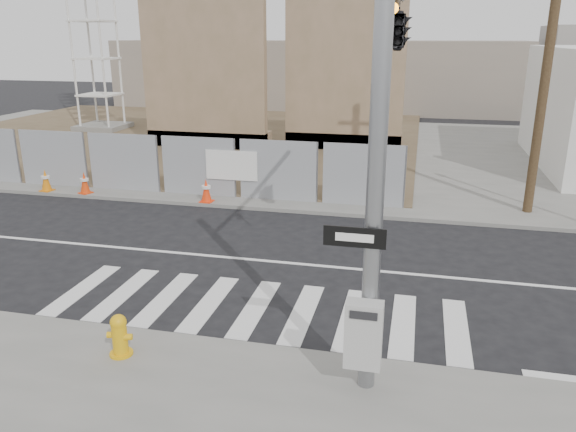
% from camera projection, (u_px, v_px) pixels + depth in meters
% --- Properties ---
extents(ground, '(100.00, 100.00, 0.00)m').
position_uv_depth(ground, '(284.00, 263.00, 13.88)').
color(ground, black).
rests_on(ground, ground).
extents(sidewalk_far, '(50.00, 20.00, 0.12)m').
position_uv_depth(sidewalk_far, '(353.00, 152.00, 26.84)').
color(sidewalk_far, slate).
rests_on(sidewalk_far, ground).
extents(signal_pole, '(0.96, 5.87, 7.00)m').
position_uv_depth(signal_pole, '(392.00, 70.00, 9.98)').
color(signal_pole, gray).
rests_on(signal_pole, sidewalk_near).
extents(chain_link_fence, '(24.60, 0.04, 2.00)m').
position_uv_depth(chain_link_fence, '(49.00, 158.00, 20.35)').
color(chain_link_fence, gray).
rests_on(chain_link_fence, sidewalk_far).
extents(concrete_wall_left, '(6.00, 1.30, 8.00)m').
position_uv_depth(concrete_wall_left, '(205.00, 79.00, 26.49)').
color(concrete_wall_left, '#776247').
rests_on(concrete_wall_left, sidewalk_far).
extents(concrete_wall_right, '(5.50, 1.30, 8.00)m').
position_uv_depth(concrete_wall_right, '(345.00, 80.00, 26.00)').
color(concrete_wall_right, '#776247').
rests_on(concrete_wall_right, sidewalk_far).
extents(utility_pole_right, '(1.60, 0.28, 10.00)m').
position_uv_depth(utility_pole_right, '(550.00, 41.00, 15.97)').
color(utility_pole_right, '#493922').
rests_on(utility_pole_right, sidewalk_far).
extents(fire_hydrant, '(0.50, 0.50, 0.76)m').
position_uv_depth(fire_hydrant, '(120.00, 335.00, 9.56)').
color(fire_hydrant, '#DBA10C').
rests_on(fire_hydrant, sidewalk_near).
extents(traffic_cone_b, '(0.45, 0.45, 0.77)m').
position_uv_depth(traffic_cone_b, '(46.00, 180.00, 19.74)').
color(traffic_cone_b, orange).
rests_on(traffic_cone_b, sidewalk_far).
extents(traffic_cone_c, '(0.50, 0.50, 0.75)m').
position_uv_depth(traffic_cone_c, '(85.00, 183.00, 19.44)').
color(traffic_cone_c, red).
rests_on(traffic_cone_c, sidewalk_far).
extents(traffic_cone_d, '(0.43, 0.43, 0.78)m').
position_uv_depth(traffic_cone_d, '(206.00, 191.00, 18.43)').
color(traffic_cone_d, '#F9350D').
rests_on(traffic_cone_d, sidewalk_far).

